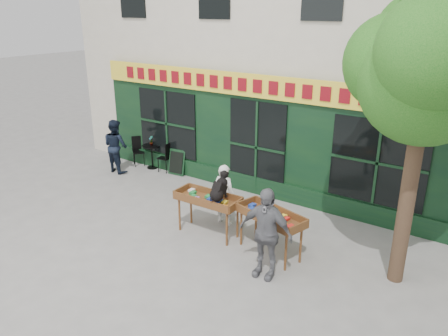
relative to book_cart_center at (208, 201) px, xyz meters
The scene contains 14 objects.
ground 0.92m from the book_cart_center, 134.12° to the left, with size 80.00×80.00×0.00m, color slate.
building 7.53m from the book_cart_center, 92.63° to the left, with size 14.00×7.26×10.00m.
street_tree 5.26m from the book_cart_center, ahead, with size 3.05×2.90×5.60m.
book_cart_center is the anchor object (origin of this frame).
dog 0.59m from the book_cart_center, ahead, with size 0.34×0.60×0.60m, color black, non-canonical shape.
woman 0.65m from the book_cart_center, 90.00° to the left, with size 0.54×0.36×1.49m, color silver.
book_cart_right 1.57m from the book_cart_center, ahead, with size 1.61×1.00×0.99m.
man_right 2.00m from the book_cart_center, 20.49° to the right, with size 1.07×0.44×1.82m, color #5C5D62.
bistro_table 4.81m from the book_cart_center, 148.69° to the left, with size 0.60×0.60×0.76m.
bistro_chair_left 5.35m from the book_cart_center, 152.10° to the left, with size 0.51×0.51×0.95m.
bistro_chair_right 4.29m from the book_cart_center, 144.14° to the left, with size 0.40×0.40×0.95m.
potted_plant 4.81m from the book_cart_center, 148.69° to the left, with size 0.17×0.11×0.31m, color gray.
man_left 5.08m from the book_cart_center, 161.09° to the left, with size 0.81×0.63×1.68m, color black.
chalkboard 3.97m from the book_cart_center, 140.93° to the left, with size 0.58×0.25×0.79m.
Camera 1 is at (5.65, -7.42, 4.88)m, focal length 35.00 mm.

